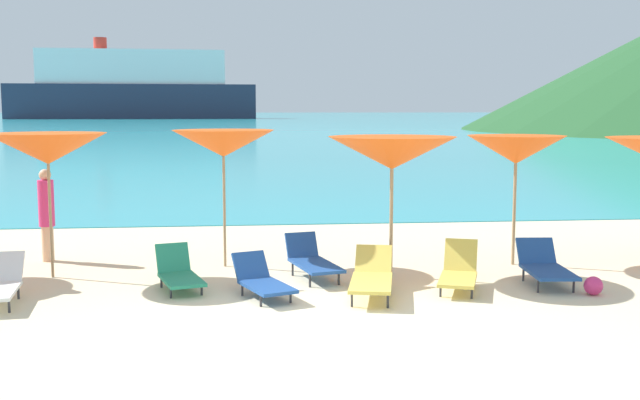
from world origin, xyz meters
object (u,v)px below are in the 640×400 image
at_px(lounge_chair_6, 372,276).
at_px(umbrella_5, 392,153).
at_px(lounge_chair_2, 312,260).
at_px(lounge_chair_4, 262,280).
at_px(umbrella_3, 48,149).
at_px(umbrella_6, 516,150).
at_px(lounge_chair_11, 179,273).
at_px(beach_ball, 593,286).
at_px(beachgoer_3, 47,212).
at_px(umbrella_4, 223,144).
at_px(lounge_chair_12, 545,266).
at_px(cruise_ship, 133,88).
at_px(lounge_chair_8, 459,272).

bearing_deg(lounge_chair_6, umbrella_5, 79.53).
xyz_separation_m(lounge_chair_2, lounge_chair_4, (-0.86, -1.18, -0.05)).
height_order(umbrella_3, lounge_chair_2, umbrella_3).
bearing_deg(lounge_chair_4, lounge_chair_6, -24.78).
bearing_deg(umbrella_6, lounge_chair_4, -156.94).
bearing_deg(lounge_chair_11, lounge_chair_4, -42.96).
bearing_deg(umbrella_6, beach_ball, -80.18).
height_order(umbrella_5, beachgoer_3, umbrella_5).
relative_size(umbrella_3, beach_ball, 8.41).
height_order(umbrella_4, lounge_chair_12, umbrella_4).
xyz_separation_m(umbrella_5, lounge_chair_12, (2.32, -0.85, -1.76)).
height_order(umbrella_6, cruise_ship, cruise_ship).
bearing_deg(umbrella_4, lounge_chair_8, -30.63).
relative_size(lounge_chair_6, lounge_chair_8, 1.27).
bearing_deg(lounge_chair_4, umbrella_5, 7.76).
relative_size(umbrella_3, umbrella_4, 0.99).
relative_size(umbrella_5, lounge_chair_12, 1.58).
bearing_deg(beachgoer_3, lounge_chair_8, -74.06).
distance_m(lounge_chair_6, beachgoer_3, 6.35).
bearing_deg(beach_ball, lounge_chair_4, 175.50).
bearing_deg(beach_ball, umbrella_5, 150.06).
bearing_deg(umbrella_3, cruise_ship, 97.17).
height_order(umbrella_3, umbrella_6, umbrella_3).
bearing_deg(cruise_ship, lounge_chair_4, -85.17).
height_order(umbrella_6, lounge_chair_6, umbrella_6).
bearing_deg(cruise_ship, lounge_chair_12, -83.84).
xyz_separation_m(umbrella_5, umbrella_6, (2.37, 0.73, -0.00)).
height_order(umbrella_4, lounge_chair_8, umbrella_4).
height_order(umbrella_4, lounge_chair_4, umbrella_4).
bearing_deg(lounge_chair_11, umbrella_6, -3.82).
bearing_deg(lounge_chair_2, umbrella_5, -12.82).
bearing_deg(lounge_chair_4, beach_ball, -25.76).
height_order(lounge_chair_8, beach_ball, lounge_chair_8).
xyz_separation_m(beachgoer_3, cruise_ship, (-23.52, 188.84, 6.85)).
relative_size(umbrella_5, lounge_chair_6, 1.26).
bearing_deg(lounge_chair_8, umbrella_3, -173.61).
xyz_separation_m(umbrella_5, cruise_ship, (-29.51, 190.75, 5.71)).
height_order(lounge_chair_11, beach_ball, lounge_chair_11).
bearing_deg(umbrella_6, lounge_chair_11, -167.35).
distance_m(umbrella_6, lounge_chair_12, 2.36).
distance_m(lounge_chair_8, beach_ball, 1.99).
height_order(umbrella_5, cruise_ship, cruise_ship).
distance_m(lounge_chair_4, beach_ball, 4.96).
relative_size(umbrella_6, beach_ball, 8.14).
height_order(beachgoer_3, beach_ball, beachgoer_3).
bearing_deg(lounge_chair_4, umbrella_3, 132.13).
distance_m(beachgoer_3, cruise_ship, 190.42).
height_order(lounge_chair_4, lounge_chair_8, lounge_chair_8).
xyz_separation_m(lounge_chair_12, beach_ball, (0.45, -0.75, -0.15)).
height_order(lounge_chair_2, beachgoer_3, beachgoer_3).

